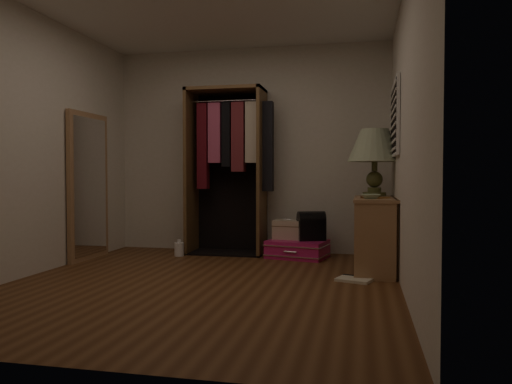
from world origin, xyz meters
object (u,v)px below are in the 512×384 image
(floor_mirror, at_px, (89,186))
(table_lamp, at_px, (375,147))
(white_jug, at_px, (179,249))
(pink_suitcase, at_px, (297,249))
(open_wardrobe, at_px, (231,155))
(console_bookshelf, at_px, (374,232))
(train_case, at_px, (288,229))
(black_bag, at_px, (311,225))

(floor_mirror, height_order, table_lamp, floor_mirror)
(floor_mirror, xyz_separation_m, white_jug, (0.95, 0.42, -0.76))
(pink_suitcase, bearing_deg, floor_mirror, -153.36)
(open_wardrobe, relative_size, white_jug, 10.23)
(pink_suitcase, relative_size, table_lamp, 1.04)
(console_bookshelf, relative_size, floor_mirror, 0.66)
(table_lamp, distance_m, white_jug, 2.59)
(open_wardrobe, distance_m, train_case, 1.16)
(floor_mirror, height_order, train_case, floor_mirror)
(console_bookshelf, height_order, open_wardrobe, open_wardrobe)
(pink_suitcase, distance_m, table_lamp, 1.49)
(open_wardrobe, bearing_deg, console_bookshelf, -22.64)
(train_case, height_order, white_jug, train_case)
(black_bag, bearing_deg, table_lamp, -39.17)
(console_bookshelf, xyz_separation_m, floor_mirror, (-3.24, -0.04, 0.46))
(pink_suitcase, bearing_deg, console_bookshelf, -20.05)
(console_bookshelf, xyz_separation_m, open_wardrobe, (-1.74, 0.72, 0.83))
(open_wardrobe, relative_size, pink_suitcase, 2.64)
(console_bookshelf, distance_m, white_jug, 2.34)
(train_case, relative_size, black_bag, 0.99)
(console_bookshelf, relative_size, pink_suitcase, 1.44)
(pink_suitcase, distance_m, white_jug, 1.43)
(console_bookshelf, xyz_separation_m, black_bag, (-0.72, 0.59, -0.01))
(floor_mirror, bearing_deg, black_bag, 14.04)
(console_bookshelf, height_order, black_bag, console_bookshelf)
(open_wardrobe, distance_m, table_lamp, 1.79)
(console_bookshelf, relative_size, white_jug, 5.59)
(open_wardrobe, height_order, floor_mirror, open_wardrobe)
(open_wardrobe, bearing_deg, white_jug, -147.84)
(pink_suitcase, distance_m, black_bag, 0.32)
(white_jug, bearing_deg, floor_mirror, -156.09)
(black_bag, bearing_deg, floor_mirror, 174.49)
(floor_mirror, distance_m, black_bag, 2.64)
(open_wardrobe, relative_size, train_case, 5.65)
(train_case, bearing_deg, white_jug, -161.54)
(table_lamp, bearing_deg, floor_mirror, -173.40)
(pink_suitcase, xyz_separation_m, table_lamp, (0.88, -0.22, 1.18))
(open_wardrobe, xyz_separation_m, floor_mirror, (-1.50, -0.77, -0.37))
(floor_mirror, xyz_separation_m, train_case, (2.24, 0.68, -0.53))
(open_wardrobe, relative_size, floor_mirror, 1.21)
(console_bookshelf, height_order, pink_suitcase, console_bookshelf)
(table_lamp, xyz_separation_m, white_jug, (-2.29, 0.05, -1.20))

